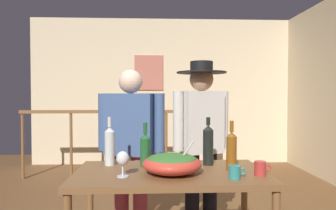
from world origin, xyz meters
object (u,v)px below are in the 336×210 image
at_px(stair_railing, 152,133).
at_px(wine_bottle_amber, 232,150).
at_px(flat_screen_tv, 136,129).
at_px(mug_teal, 235,172).
at_px(wine_bottle_clear, 110,145).
at_px(person_standing_right, 201,134).
at_px(tv_console, 136,155).
at_px(wine_bottle_green, 145,149).
at_px(mug_red, 261,168).
at_px(wine_glass, 123,159).
at_px(wine_bottle_dark, 208,144).
at_px(person_standing_left, 131,139).
at_px(salad_bowl, 172,163).
at_px(framed_picture, 149,73).
at_px(serving_table, 170,183).

xyz_separation_m(stair_railing, wine_bottle_amber, (0.55, -2.88, 0.21)).
height_order(flat_screen_tv, mug_teal, flat_screen_tv).
xyz_separation_m(wine_bottle_clear, person_standing_right, (0.76, 0.48, 0.02)).
height_order(tv_console, wine_bottle_green, wine_bottle_green).
distance_m(wine_bottle_green, mug_teal, 0.69).
bearing_deg(person_standing_right, stair_railing, -96.35).
relative_size(mug_teal, mug_red, 1.00).
xyz_separation_m(wine_glass, mug_red, (0.89, -0.01, -0.07)).
relative_size(wine_bottle_dark, person_standing_right, 0.22).
bearing_deg(stair_railing, person_standing_left, -94.95).
height_order(stair_railing, mug_teal, stair_railing).
bearing_deg(stair_railing, person_standing_right, -78.46).
distance_m(tv_console, person_standing_left, 3.01).
bearing_deg(mug_red, tv_console, 104.97).
xyz_separation_m(flat_screen_tv, wine_bottle_green, (0.25, -3.42, 0.21)).
bearing_deg(wine_glass, wine_bottle_amber, 10.74).
distance_m(salad_bowl, person_standing_left, 0.83).
relative_size(framed_picture, tv_console, 0.73).
height_order(wine_bottle_green, person_standing_left, person_standing_left).
xyz_separation_m(serving_table, wine_bottle_clear, (-0.44, 0.21, 0.23)).
bearing_deg(framed_picture, mug_red, -79.20).
bearing_deg(mug_teal, tv_console, 102.07).
xyz_separation_m(framed_picture, mug_red, (0.77, -4.06, -0.91)).
height_order(salad_bowl, mug_teal, salad_bowl).
relative_size(tv_console, mug_red, 8.07).
xyz_separation_m(stair_railing, wine_bottle_green, (-0.05, -2.72, 0.20)).
distance_m(framed_picture, wine_glass, 4.13).
relative_size(stair_railing, wine_bottle_dark, 8.61).
height_order(wine_bottle_dark, person_standing_right, person_standing_right).
distance_m(flat_screen_tv, mug_red, 3.87).
xyz_separation_m(tv_console, wine_bottle_clear, (-0.01, -3.41, 0.72)).
bearing_deg(wine_bottle_amber, framed_picture, 99.04).
xyz_separation_m(serving_table, wine_bottle_amber, (0.43, 0.01, 0.22)).
relative_size(stair_railing, mug_red, 27.67).
height_order(flat_screen_tv, person_standing_right, person_standing_right).
relative_size(serving_table, wine_bottle_clear, 3.61).
bearing_deg(flat_screen_tv, stair_railing, -66.85).
height_order(flat_screen_tv, serving_table, flat_screen_tv).
relative_size(serving_table, mug_teal, 11.73).
relative_size(salad_bowl, person_standing_right, 0.24).
bearing_deg(wine_bottle_dark, person_standing_left, 140.58).
relative_size(framed_picture, salad_bowl, 1.67).
bearing_deg(mug_teal, wine_bottle_green, 145.85).
bearing_deg(tv_console, flat_screen_tv, -90.00).
bearing_deg(salad_bowl, stair_railing, 92.63).
xyz_separation_m(wine_bottle_clear, mug_teal, (0.83, -0.43, -0.11)).
height_order(tv_console, wine_bottle_amber, wine_bottle_amber).
bearing_deg(flat_screen_tv, wine_bottle_dark, -78.00).
bearing_deg(person_standing_left, wine_bottle_clear, 93.62).
bearing_deg(mug_red, mug_teal, -159.15).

